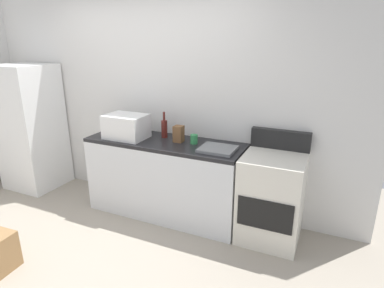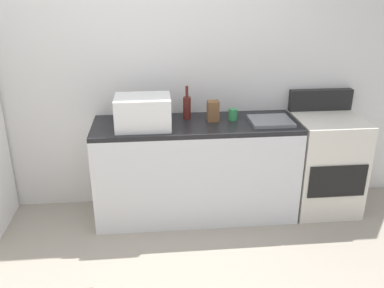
% 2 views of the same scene
% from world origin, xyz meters
% --- Properties ---
extents(ground_plane, '(6.00, 6.00, 0.00)m').
position_xyz_m(ground_plane, '(0.00, 0.00, 0.00)').
color(ground_plane, '#9E9384').
extents(wall_back, '(5.00, 0.10, 2.60)m').
position_xyz_m(wall_back, '(0.00, 1.55, 1.30)').
color(wall_back, silver).
rests_on(wall_back, ground_plane).
extents(kitchen_counter, '(1.80, 0.60, 0.90)m').
position_xyz_m(kitchen_counter, '(0.30, 1.20, 0.45)').
color(kitchen_counter, silver).
rests_on(kitchen_counter, ground_plane).
extents(refrigerator, '(0.68, 0.66, 1.67)m').
position_xyz_m(refrigerator, '(-1.75, 1.15, 0.84)').
color(refrigerator, white).
rests_on(refrigerator, ground_plane).
extents(stove_oven, '(0.60, 0.61, 1.10)m').
position_xyz_m(stove_oven, '(1.52, 1.21, 0.47)').
color(stove_oven, silver).
rests_on(stove_oven, ground_plane).
extents(microwave, '(0.46, 0.34, 0.27)m').
position_xyz_m(microwave, '(-0.15, 1.13, 1.04)').
color(microwave, white).
rests_on(microwave, kitchen_counter).
extents(sink_basin, '(0.36, 0.32, 0.03)m').
position_xyz_m(sink_basin, '(0.95, 1.14, 0.92)').
color(sink_basin, slate).
rests_on(sink_basin, kitchen_counter).
extents(wine_bottle, '(0.07, 0.07, 0.30)m').
position_xyz_m(wine_bottle, '(0.23, 1.32, 1.01)').
color(wine_bottle, '#591E19').
rests_on(wine_bottle, kitchen_counter).
extents(coffee_mug, '(0.08, 0.08, 0.10)m').
position_xyz_m(coffee_mug, '(0.64, 1.25, 0.95)').
color(coffee_mug, '#338C4C').
rests_on(coffee_mug, kitchen_counter).
extents(knife_block, '(0.10, 0.10, 0.18)m').
position_xyz_m(knife_block, '(0.46, 1.24, 0.99)').
color(knife_block, brown).
rests_on(knife_block, kitchen_counter).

